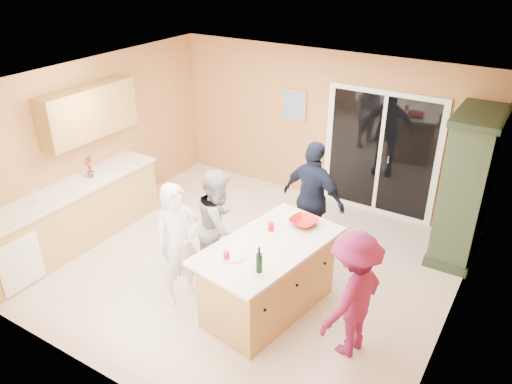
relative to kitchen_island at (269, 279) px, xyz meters
The scene contains 22 objects.
floor 1.12m from the kitchen_island, 140.79° to the left, with size 5.50×5.50×0.00m, color silver.
ceiling 2.38m from the kitchen_island, 140.79° to the left, with size 5.50×5.00×0.10m, color white.
wall_back 3.35m from the kitchen_island, 104.12° to the left, with size 5.50×0.10×2.60m, color #EDA561.
wall_front 2.19m from the kitchen_island, 113.10° to the right, with size 5.50×0.10×2.60m, color #EDA561.
wall_left 3.70m from the kitchen_island, 169.67° to the left, with size 0.10×5.00×2.60m, color #EDA561.
wall_right 2.23m from the kitchen_island, 18.24° to the left, with size 0.10×5.00×2.60m, color #EDA561.
left_cabinet_run 3.26m from the kitchen_island, behind, with size 0.65×3.05×1.24m.
upper_cabinets 3.68m from the kitchen_island, behind, with size 0.35×1.60×0.75m, color #B89147.
sliding_door 3.18m from the kitchen_island, 85.24° to the left, with size 1.90×0.07×2.10m.
framed_picture 3.59m from the kitchen_island, 113.25° to the left, with size 0.46×0.04×0.56m.
kitchen_island is the anchor object (origin of this frame).
green_hutch 3.09m from the kitchen_island, 55.89° to the left, with size 0.62×1.18×2.17m.
woman_white 1.19m from the kitchen_island, 159.96° to the right, with size 0.59×0.39×1.61m, color white.
woman_grey 1.02m from the kitchen_island, 163.00° to the left, with size 0.76×0.59×1.57m, color #A3A3A5.
woman_navy 1.52m from the kitchen_island, 94.91° to the left, with size 1.01×0.42×1.73m, color #1A1E39.
woman_magenta 1.16m from the kitchen_island, ahead, with size 0.98×0.56×1.51m, color #881D5E.
serving_bowl 0.83m from the kitchen_island, 76.50° to the left, with size 0.34×0.34×0.08m, color red.
tulip_vase 3.31m from the kitchen_island, behind, with size 0.18×0.12×0.34m, color #B51227.
tumbler_near 0.64m from the kitchen_island, 116.05° to the left, with size 0.08×0.08×0.11m, color red.
tumbler_far 0.80m from the kitchen_island, 115.32° to the right, with size 0.07×0.07×0.10m, color red.
wine_bottle 0.84m from the kitchen_island, 70.84° to the right, with size 0.07×0.07×0.31m.
white_plate 0.72m from the kitchen_island, 113.99° to the right, with size 0.25×0.25×0.02m, color silver.
Camera 1 is at (3.26, -4.92, 4.17)m, focal length 35.00 mm.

